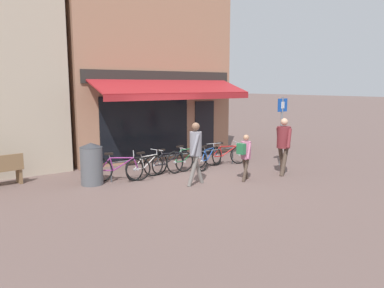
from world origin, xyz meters
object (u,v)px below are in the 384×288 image
Objects in this scene: bicycle_silver at (147,166)px; bicycle_green at (187,159)px; litter_bin at (92,164)px; pedestrian_adult at (196,146)px; pedestrian_child at (245,152)px; bicycle_black at (169,163)px; parking_sign at (282,123)px; bicycle_red at (226,155)px; bicycle_blue at (209,158)px; bicycle_purple at (119,169)px; pedestrian_second_adult at (284,141)px.

bicycle_green is at bearing -11.29° from bicycle_silver.
bicycle_green is 3.12m from litter_bin.
pedestrian_adult is (-0.79, -1.56, 0.69)m from bicycle_green.
pedestrian_child is (2.14, -1.89, 0.47)m from bicycle_silver.
pedestrian_child is at bearing -56.50° from bicycle_silver.
pedestrian_child is (1.44, -0.43, -0.24)m from pedestrian_adult.
bicycle_black is 4.11m from parking_sign.
bicycle_red is at bearing 144.43° from parking_sign.
bicycle_black is 1.52m from bicycle_blue.
bicycle_blue is 0.69× the size of parking_sign.
bicycle_green is 1.12× the size of bicycle_red.
pedestrian_child is 1.15× the size of litter_bin.
bicycle_green is 2.14m from pedestrian_child.
bicycle_silver is (0.90, -0.01, -0.02)m from bicycle_purple.
bicycle_black is 1.30× the size of pedestrian_child.
bicycle_blue is (1.52, -0.06, -0.01)m from bicycle_black.
pedestrian_second_adult is at bearing -43.93° from bicycle_silver.
pedestrian_adult is at bearing -131.95° from bicycle_red.
bicycle_silver is 0.70× the size of parking_sign.
pedestrian_child is at bearing -100.06° from bicycle_red.
parking_sign is (3.10, -1.14, 1.06)m from bicycle_green.
pedestrian_adult is 0.74× the size of parking_sign.
bicycle_silver is 0.91× the size of bicycle_green.
litter_bin is 6.39m from parking_sign.
pedestrian_adult is at bearing 155.26° from pedestrian_child.
bicycle_silver reaches higher than bicycle_red.
bicycle_black is 0.75× the size of parking_sign.
bicycle_blue is 2.48m from pedestrian_second_adult.
pedestrian_adult is 3.92m from parking_sign.
pedestrian_second_adult is at bearing -12.29° from pedestrian_child.
bicycle_green reaches higher than bicycle_black.
pedestrian_second_adult reaches higher than bicycle_black.
parking_sign is (6.21, -1.24, 0.85)m from litter_bin.
bicycle_purple is 0.90m from bicycle_silver.
bicycle_red is at bearing 3.60° from bicycle_black.
pedestrian_child is 2.66m from parking_sign.
bicycle_green is at bearing 8.16° from bicycle_black.
bicycle_silver is at bearing -163.70° from bicycle_red.
pedestrian_adult is at bearing -89.25° from bicycle_black.
bicycle_black is 1.09× the size of bicycle_red.
pedestrian_second_adult reaches higher than bicycle_purple.
pedestrian_child reaches higher than bicycle_red.
bicycle_black is 1.49× the size of litter_bin.
bicycle_green is at bearing 146.43° from bicycle_blue.
bicycle_silver is 1.39× the size of litter_bin.
bicycle_purple is at bearing 148.31° from pedestrian_adult.
pedestrian_second_adult reaches higher than litter_bin.
bicycle_silver is 1.77m from pedestrian_adult.
bicycle_green is at bearing 27.01° from bicycle_purple.
bicycle_blue is at bearing 77.15° from pedestrian_child.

